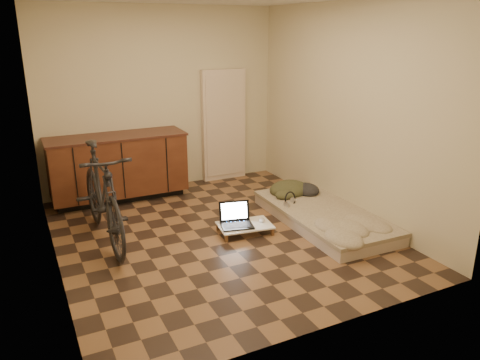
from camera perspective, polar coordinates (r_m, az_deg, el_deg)
name	(u,v)px	position (r m, az deg, el deg)	size (l,w,h in m)	color
room_shell	(217,124)	(5.06, -2.82, 6.83)	(3.50, 4.00, 2.60)	brown
cabinets	(118,167)	(6.63, -14.62, 1.56)	(1.84, 0.62, 0.91)	black
appliance_panel	(224,125)	(7.27, -2.01, 6.66)	(0.70, 0.10, 1.70)	beige
bicycle	(102,190)	(5.30, -16.50, -1.21)	(0.55, 1.86, 1.20)	black
futon	(324,216)	(5.84, 10.15, -4.35)	(0.98, 1.98, 0.17)	beige
clothing_pile	(294,184)	(6.31, 6.60, -0.53)	(0.58, 0.48, 0.23)	#373921
headphones	(290,199)	(5.90, 6.14, -2.29)	(0.23, 0.21, 0.15)	black
lap_desk	(245,225)	(5.47, 0.60, -5.57)	(0.67, 0.48, 0.10)	brown
laptop	(236,220)	(5.45, -0.48, -4.96)	(0.43, 0.40, 0.25)	black
mouse	(262,220)	(5.55, 2.70, -4.89)	(0.07, 0.11, 0.04)	silver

